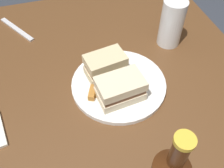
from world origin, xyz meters
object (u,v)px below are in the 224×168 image
at_px(plate, 119,84).
at_px(pint_glass, 171,25).
at_px(sandwich_half_left, 105,66).
at_px(sandwich_half_right, 120,89).
at_px(fork, 17,29).

distance_m(plate, pint_glass, 0.26).
bearing_deg(sandwich_half_left, sandwich_half_right, 9.42).
bearing_deg(sandwich_half_left, fork, -141.74).
xyz_separation_m(plate, fork, (-0.35, -0.27, -0.00)).
bearing_deg(sandwich_half_right, sandwich_half_left, -170.58).
bearing_deg(plate, fork, -142.35).
distance_m(plate, sandwich_half_left, 0.07).
height_order(sandwich_half_right, fork, sandwich_half_right).
height_order(plate, pint_glass, pint_glass).
bearing_deg(pint_glass, plate, -58.05).
xyz_separation_m(plate, pint_glass, (-0.14, 0.22, 0.06)).
bearing_deg(plate, sandwich_half_left, -147.10).
height_order(sandwich_half_left, fork, sandwich_half_left).
bearing_deg(sandwich_half_right, pint_glass, 128.73).
xyz_separation_m(sandwich_half_left, pint_glass, (-0.09, 0.25, 0.02)).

